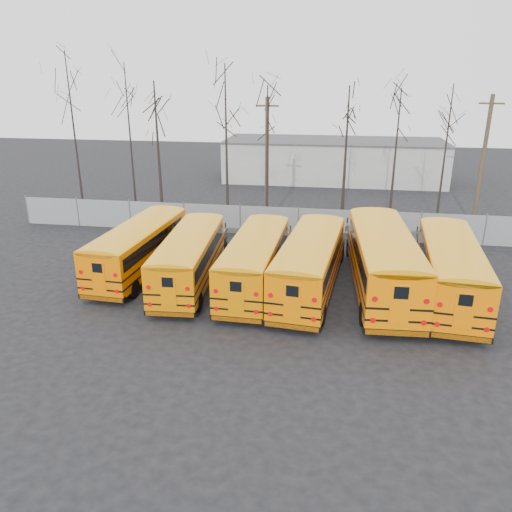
% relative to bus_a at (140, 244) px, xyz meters
% --- Properties ---
extents(ground, '(120.00, 120.00, 0.00)m').
position_rel_bus_a_xyz_m(ground, '(8.07, -4.06, -1.68)').
color(ground, black).
rests_on(ground, ground).
extents(fence, '(40.00, 0.04, 2.00)m').
position_rel_bus_a_xyz_m(fence, '(8.07, 7.94, -0.68)').
color(fence, gray).
rests_on(fence, ground).
extents(distant_building, '(22.00, 8.00, 4.00)m').
position_rel_bus_a_xyz_m(distant_building, '(10.07, 27.94, 0.32)').
color(distant_building, '#B1B1AC').
rests_on(distant_building, ground).
extents(bus_a, '(2.95, 10.37, 2.87)m').
position_rel_bus_a_xyz_m(bus_a, '(0.00, 0.00, 0.00)').
color(bus_a, black).
rests_on(bus_a, ground).
extents(bus_b, '(2.99, 10.23, 2.83)m').
position_rel_bus_a_xyz_m(bus_b, '(3.17, -1.10, -0.02)').
color(bus_b, black).
rests_on(bus_b, ground).
extents(bus_c, '(2.61, 10.32, 2.87)m').
position_rel_bus_a_xyz_m(bus_c, '(6.62, -1.08, 0.00)').
color(bus_c, black).
rests_on(bus_c, ground).
extents(bus_d, '(3.52, 10.88, 3.00)m').
position_rel_bus_a_xyz_m(bus_d, '(9.41, -1.19, 0.07)').
color(bus_d, black).
rests_on(bus_d, ground).
extents(bus_e, '(3.35, 11.90, 3.30)m').
position_rel_bus_a_xyz_m(bus_e, '(12.96, -0.64, 0.25)').
color(bus_e, black).
rests_on(bus_e, ground).
extents(bus_f, '(3.37, 11.03, 3.04)m').
position_rel_bus_a_xyz_m(bus_f, '(16.13, -0.96, 0.10)').
color(bus_f, black).
rests_on(bus_f, ground).
extents(utility_pole_left, '(1.60, 0.28, 8.99)m').
position_rel_bus_a_xyz_m(utility_pole_left, '(5.52, 10.65, 2.94)').
color(utility_pole_left, '#493A29').
rests_on(utility_pole_left, ground).
extents(utility_pole_right, '(1.63, 0.42, 9.18)m').
position_rel_bus_a_xyz_m(utility_pole_right, '(20.59, 12.76, 3.04)').
color(utility_pole_right, '#453727').
rests_on(utility_pole_right, ground).
extents(tree_0, '(0.26, 0.26, 12.17)m').
position_rel_bus_a_xyz_m(tree_0, '(-10.50, 13.50, 4.41)').
color(tree_0, black).
rests_on(tree_0, ground).
extents(tree_1, '(0.26, 0.26, 11.30)m').
position_rel_bus_a_xyz_m(tree_1, '(-5.87, 13.65, 3.97)').
color(tree_1, black).
rests_on(tree_1, ground).
extents(tree_2, '(0.26, 0.26, 10.04)m').
position_rel_bus_a_xyz_m(tree_2, '(-2.11, 9.57, 3.34)').
color(tree_2, black).
rests_on(tree_2, ground).
extents(tree_3, '(0.26, 0.26, 11.11)m').
position_rel_bus_a_xyz_m(tree_3, '(2.85, 9.52, 3.87)').
color(tree_3, black).
rests_on(tree_3, ground).
extents(tree_4, '(0.26, 0.26, 9.76)m').
position_rel_bus_a_xyz_m(tree_4, '(5.61, 10.16, 3.20)').
color(tree_4, black).
rests_on(tree_4, ground).
extents(tree_5, '(0.26, 0.26, 9.68)m').
position_rel_bus_a_xyz_m(tree_5, '(11.06, 13.92, 3.16)').
color(tree_5, black).
rests_on(tree_5, ground).
extents(tree_6, '(0.26, 0.26, 9.55)m').
position_rel_bus_a_xyz_m(tree_6, '(14.58, 12.79, 3.10)').
color(tree_6, black).
rests_on(tree_6, ground).
extents(tree_7, '(0.26, 0.26, 9.87)m').
position_rel_bus_a_xyz_m(tree_7, '(17.79, 11.80, 3.26)').
color(tree_7, black).
rests_on(tree_7, ground).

